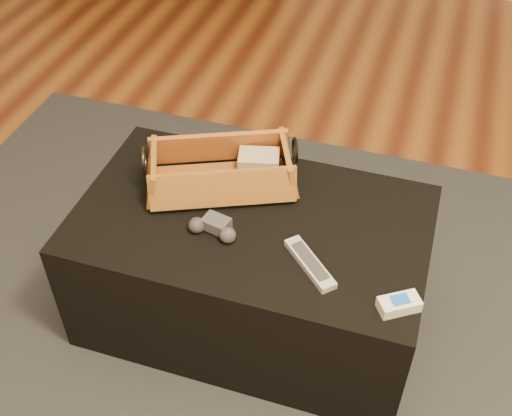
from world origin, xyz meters
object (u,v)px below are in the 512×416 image
(tv_remote, at_px, (214,182))
(silver_remote, at_px, (310,263))
(ottoman, at_px, (252,267))
(game_controller, at_px, (214,228))
(cream_gadget, at_px, (399,304))
(wicker_basket, at_px, (221,172))

(tv_remote, height_order, silver_remote, tv_remote)
(ottoman, xyz_separation_m, tv_remote, (-0.14, 0.08, 0.24))
(game_controller, relative_size, cream_gadget, 1.28)
(tv_remote, xyz_separation_m, game_controller, (0.06, -0.17, -0.00))
(tv_remote, relative_size, silver_remote, 1.35)
(wicker_basket, bearing_deg, tv_remote, -119.42)
(wicker_basket, distance_m, game_controller, 0.21)
(ottoman, bearing_deg, wicker_basket, 140.18)
(wicker_basket, relative_size, cream_gadget, 4.29)
(wicker_basket, distance_m, silver_remote, 0.41)
(ottoman, xyz_separation_m, wicker_basket, (-0.13, 0.11, 0.26))
(ottoman, xyz_separation_m, cream_gadget, (0.44, -0.20, 0.23))
(game_controller, distance_m, silver_remote, 0.28)
(game_controller, bearing_deg, wicker_basket, 104.09)
(game_controller, height_order, silver_remote, game_controller)
(silver_remote, bearing_deg, game_controller, 172.68)
(wicker_basket, bearing_deg, game_controller, -75.91)
(silver_remote, bearing_deg, ottoman, 147.65)
(tv_remote, distance_m, silver_remote, 0.40)
(silver_remote, distance_m, cream_gadget, 0.25)
(ottoman, bearing_deg, game_controller, -130.30)
(silver_remote, height_order, cream_gadget, cream_gadget)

